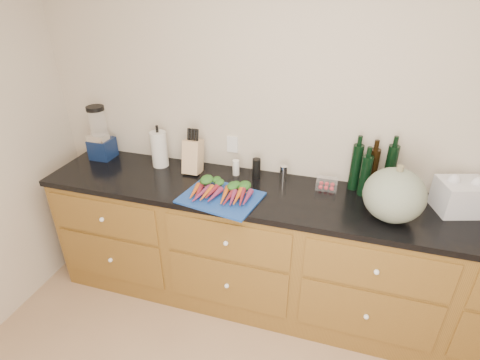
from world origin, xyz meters
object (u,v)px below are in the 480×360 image
(squash, at_px, (394,195))
(paper_towel, at_px, (159,149))
(knife_block, at_px, (193,156))
(carrots, at_px, (223,191))
(blender_appliance, at_px, (100,136))
(tomato_box, at_px, (327,184))
(cutting_board, at_px, (221,197))

(squash, bearing_deg, paper_towel, 171.44)
(squash, distance_m, knife_block, 1.35)
(carrots, height_order, blender_appliance, blender_appliance)
(blender_appliance, bearing_deg, tomato_box, 0.41)
(cutting_board, height_order, carrots, carrots)
(knife_block, distance_m, tomato_box, 0.95)
(carrots, distance_m, squash, 1.03)
(carrots, bearing_deg, squash, 2.25)
(knife_block, bearing_deg, carrots, -39.98)
(carrots, distance_m, knife_block, 0.42)
(cutting_board, distance_m, knife_block, 0.45)
(tomato_box, bearing_deg, knife_block, -178.19)
(cutting_board, height_order, knife_block, knife_block)
(squash, bearing_deg, blender_appliance, 173.49)
(carrots, height_order, paper_towel, paper_towel)
(carrots, distance_m, paper_towel, 0.66)
(paper_towel, distance_m, tomato_box, 1.23)
(carrots, height_order, squash, squash)
(knife_block, height_order, tomato_box, knife_block)
(blender_appliance, bearing_deg, paper_towel, 0.26)
(paper_towel, bearing_deg, squash, -8.56)
(blender_appliance, xyz_separation_m, paper_towel, (0.49, 0.00, -0.05))
(squash, distance_m, tomato_box, 0.48)
(carrots, distance_m, tomato_box, 0.70)
(knife_block, xyz_separation_m, tomato_box, (0.95, 0.03, -0.09))
(squash, relative_size, paper_towel, 1.31)
(cutting_board, bearing_deg, carrots, 90.00)
(carrots, xyz_separation_m, knife_block, (-0.31, 0.26, 0.08))
(tomato_box, bearing_deg, cutting_board, -152.51)
(paper_towel, bearing_deg, carrots, -25.65)
(paper_towel, bearing_deg, blender_appliance, -179.74)
(carrots, bearing_deg, tomato_box, 24.75)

